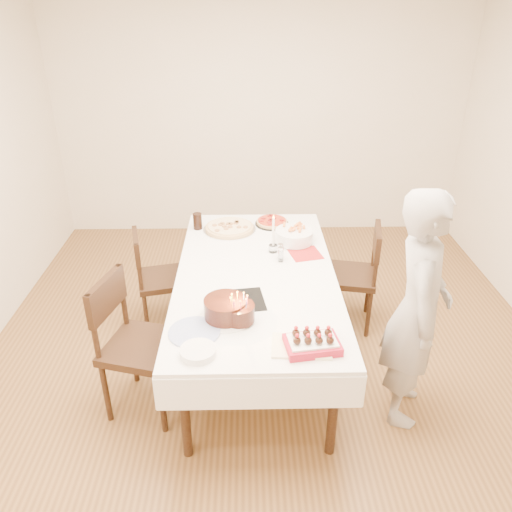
{
  "coord_description": "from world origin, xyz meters",
  "views": [
    {
      "loc": [
        -0.16,
        -3.03,
        2.54
      ],
      "look_at": [
        -0.1,
        0.09,
        0.89
      ],
      "focal_mm": 35.0,
      "sensor_mm": 36.0,
      "label": 1
    }
  ],
  "objects_px": {
    "cola_glass": "(198,221)",
    "birthday_cake": "(239,308)",
    "pasta_bowl": "(294,236)",
    "layer_cake": "(225,309)",
    "dining_table": "(256,316)",
    "person": "(417,310)",
    "strawberry_box": "(312,343)",
    "chair_left_savory": "(163,279)",
    "taper_candle": "(273,234)",
    "pizza_white": "(230,228)",
    "pizza_pepperoni": "(272,222)",
    "chair_left_dessert": "(143,347)",
    "chair_right_savory": "(349,276)"
  },
  "relations": [
    {
      "from": "cola_glass",
      "to": "birthday_cake",
      "type": "height_order",
      "value": "birthday_cake"
    },
    {
      "from": "pasta_bowl",
      "to": "layer_cake",
      "type": "bearing_deg",
      "value": -116.21
    },
    {
      "from": "dining_table",
      "to": "person",
      "type": "relative_size",
      "value": 1.34
    },
    {
      "from": "person",
      "to": "strawberry_box",
      "type": "relative_size",
      "value": 5.21
    },
    {
      "from": "strawberry_box",
      "to": "birthday_cake",
      "type": "bearing_deg",
      "value": 146.86
    },
    {
      "from": "chair_left_savory",
      "to": "taper_candle",
      "type": "distance_m",
      "value": 1.02
    },
    {
      "from": "pizza_white",
      "to": "birthday_cake",
      "type": "distance_m",
      "value": 1.34
    },
    {
      "from": "pasta_bowl",
      "to": "strawberry_box",
      "type": "height_order",
      "value": "pasta_bowl"
    },
    {
      "from": "dining_table",
      "to": "birthday_cake",
      "type": "xyz_separation_m",
      "value": [
        -0.11,
        -0.6,
        0.47
      ]
    },
    {
      "from": "pizza_white",
      "to": "strawberry_box",
      "type": "bearing_deg",
      "value": -72.37
    },
    {
      "from": "person",
      "to": "birthday_cake",
      "type": "relative_size",
      "value": 8.43
    },
    {
      "from": "cola_glass",
      "to": "pizza_pepperoni",
      "type": "bearing_deg",
      "value": 7.02
    },
    {
      "from": "chair_left_savory",
      "to": "strawberry_box",
      "type": "xyz_separation_m",
      "value": [
        1.06,
        -1.33,
        0.35
      ]
    },
    {
      "from": "dining_table",
      "to": "strawberry_box",
      "type": "xyz_separation_m",
      "value": [
        0.3,
        -0.87,
        0.41
      ]
    },
    {
      "from": "chair_left_savory",
      "to": "cola_glass",
      "type": "xyz_separation_m",
      "value": [
        0.28,
        0.31,
        0.38
      ]
    },
    {
      "from": "dining_table",
      "to": "chair_left_dessert",
      "type": "bearing_deg",
      "value": -145.94
    },
    {
      "from": "chair_right_savory",
      "to": "pasta_bowl",
      "type": "xyz_separation_m",
      "value": [
        -0.47,
        0.05,
        0.35
      ]
    },
    {
      "from": "chair_right_savory",
      "to": "pasta_bowl",
      "type": "relative_size",
      "value": 2.99
    },
    {
      "from": "chair_left_dessert",
      "to": "person",
      "type": "xyz_separation_m",
      "value": [
        1.74,
        -0.06,
        0.31
      ]
    },
    {
      "from": "chair_right_savory",
      "to": "layer_cake",
      "type": "bearing_deg",
      "value": -122.67
    },
    {
      "from": "chair_right_savory",
      "to": "taper_candle",
      "type": "xyz_separation_m",
      "value": [
        -0.64,
        -0.12,
        0.45
      ]
    },
    {
      "from": "person",
      "to": "dining_table",
      "type": "bearing_deg",
      "value": 75.47
    },
    {
      "from": "chair_left_savory",
      "to": "taper_candle",
      "type": "xyz_separation_m",
      "value": [
        0.9,
        -0.13,
        0.47
      ]
    },
    {
      "from": "chair_left_dessert",
      "to": "dining_table",
      "type": "bearing_deg",
      "value": -130.66
    },
    {
      "from": "chair_right_savory",
      "to": "cola_glass",
      "type": "bearing_deg",
      "value": 177.38
    },
    {
      "from": "strawberry_box",
      "to": "chair_left_savory",
      "type": "bearing_deg",
      "value": 128.52
    },
    {
      "from": "chair_left_savory",
      "to": "cola_glass",
      "type": "relative_size",
      "value": 6.24
    },
    {
      "from": "pizza_white",
      "to": "pasta_bowl",
      "type": "height_order",
      "value": "pasta_bowl"
    },
    {
      "from": "pizza_white",
      "to": "taper_candle",
      "type": "bearing_deg",
      "value": -49.44
    },
    {
      "from": "cola_glass",
      "to": "dining_table",
      "type": "bearing_deg",
      "value": -58.12
    },
    {
      "from": "chair_left_dessert",
      "to": "cola_glass",
      "type": "relative_size",
      "value": 7.06
    },
    {
      "from": "chair_right_savory",
      "to": "pizza_pepperoni",
      "type": "distance_m",
      "value": 0.81
    },
    {
      "from": "chair_left_dessert",
      "to": "strawberry_box",
      "type": "distance_m",
      "value": 1.15
    },
    {
      "from": "taper_candle",
      "to": "cola_glass",
      "type": "xyz_separation_m",
      "value": [
        -0.62,
        0.44,
        -0.09
      ]
    },
    {
      "from": "pasta_bowl",
      "to": "pizza_white",
      "type": "bearing_deg",
      "value": 155.14
    },
    {
      "from": "chair_left_savory",
      "to": "person",
      "type": "relative_size",
      "value": 0.55
    },
    {
      "from": "dining_table",
      "to": "pizza_pepperoni",
      "type": "xyz_separation_m",
      "value": [
        0.16,
        0.85,
        0.4
      ]
    },
    {
      "from": "chair_right_savory",
      "to": "cola_glass",
      "type": "relative_size",
      "value": 6.53
    },
    {
      "from": "person",
      "to": "taper_candle",
      "type": "height_order",
      "value": "person"
    },
    {
      "from": "pasta_bowl",
      "to": "strawberry_box",
      "type": "bearing_deg",
      "value": -90.7
    },
    {
      "from": "chair_left_dessert",
      "to": "cola_glass",
      "type": "bearing_deg",
      "value": -86.49
    },
    {
      "from": "chair_left_savory",
      "to": "cola_glass",
      "type": "height_order",
      "value": "cola_glass"
    },
    {
      "from": "pizza_pepperoni",
      "to": "birthday_cake",
      "type": "relative_size",
      "value": 1.54
    },
    {
      "from": "person",
      "to": "cola_glass",
      "type": "height_order",
      "value": "person"
    },
    {
      "from": "pasta_bowl",
      "to": "cola_glass",
      "type": "bearing_deg",
      "value": 160.89
    },
    {
      "from": "chair_right_savory",
      "to": "cola_glass",
      "type": "height_order",
      "value": "chair_right_savory"
    },
    {
      "from": "pasta_bowl",
      "to": "cola_glass",
      "type": "height_order",
      "value": "cola_glass"
    },
    {
      "from": "dining_table",
      "to": "birthday_cake",
      "type": "height_order",
      "value": "birthday_cake"
    },
    {
      "from": "pizza_white",
      "to": "chair_left_dessert",
      "type": "bearing_deg",
      "value": -113.32
    },
    {
      "from": "cola_glass",
      "to": "chair_left_dessert",
      "type": "bearing_deg",
      "value": -101.76
    }
  ]
}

